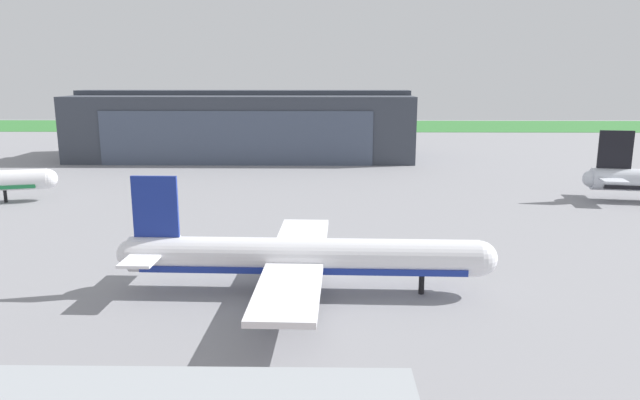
# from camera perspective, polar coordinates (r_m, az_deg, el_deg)

# --- Properties ---
(ground_plane) EXTENTS (440.00, 440.00, 0.00)m
(ground_plane) POSITION_cam_1_polar(r_m,az_deg,el_deg) (65.07, 0.38, -7.04)
(ground_plane) COLOR gray
(grass_field_strip) EXTENTS (440.00, 56.00, 0.08)m
(grass_field_strip) POSITION_cam_1_polar(r_m,az_deg,el_deg) (249.22, 0.75, 7.32)
(grass_field_strip) COLOR #347634
(grass_field_strip) RESTS_ON ground_plane
(maintenance_hangar) EXTENTS (86.16, 29.16, 17.50)m
(maintenance_hangar) POSITION_cam_1_polar(r_m,az_deg,el_deg) (154.62, -7.46, 7.26)
(maintenance_hangar) COLOR #383D47
(maintenance_hangar) RESTS_ON ground_plane
(airliner_near_left) EXTENTS (38.01, 31.04, 11.79)m
(airliner_near_left) POSITION_cam_1_polar(r_m,az_deg,el_deg) (58.02, -1.70, -5.67)
(airliner_near_left) COLOR white
(airliner_near_left) RESTS_ON ground_plane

